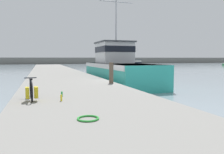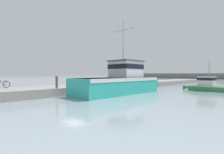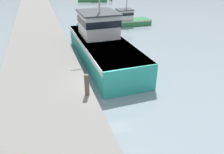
{
  "view_description": "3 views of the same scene",
  "coord_description": "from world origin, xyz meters",
  "px_view_note": "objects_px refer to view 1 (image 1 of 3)",
  "views": [
    {
      "loc": [
        -5.51,
        -13.46,
        2.32
      ],
      "look_at": [
        -1.3,
        -0.54,
        1.15
      ],
      "focal_mm": 35.0,
      "sensor_mm": 36.0,
      "label": 1
    },
    {
      "loc": [
        14.55,
        -9.91,
        2.28
      ],
      "look_at": [
        -0.03,
        5.05,
        1.91
      ],
      "focal_mm": 28.0,
      "sensor_mm": 36.0,
      "label": 2
    },
    {
      "loc": [
        -3.53,
        -11.56,
        7.27
      ],
      "look_at": [
        0.32,
        0.11,
        0.96
      ],
      "focal_mm": 35.0,
      "sensor_mm": 36.0,
      "label": 3
    }
  ],
  "objects_px": {
    "mooring_post": "(111,73)",
    "water_bottle_by_bike": "(61,98)",
    "fishing_boat_main": "(117,68)",
    "water_bottle_on_curb": "(62,94)",
    "boat_red_outer": "(135,69)",
    "bicycle_touring": "(31,90)",
    "boat_green_anchored": "(102,65)"
  },
  "relations": [
    {
      "from": "boat_green_anchored",
      "to": "water_bottle_by_bike",
      "type": "height_order",
      "value": "boat_green_anchored"
    },
    {
      "from": "bicycle_touring",
      "to": "water_bottle_on_curb",
      "type": "xyz_separation_m",
      "value": [
        1.08,
        0.33,
        -0.25
      ]
    },
    {
      "from": "water_bottle_on_curb",
      "to": "water_bottle_by_bike",
      "type": "relative_size",
      "value": 0.9
    },
    {
      "from": "fishing_boat_main",
      "to": "water_bottle_on_curb",
      "type": "bearing_deg",
      "value": -120.46
    },
    {
      "from": "boat_red_outer",
      "to": "water_bottle_on_curb",
      "type": "height_order",
      "value": "boat_red_outer"
    },
    {
      "from": "bicycle_touring",
      "to": "water_bottle_by_bike",
      "type": "xyz_separation_m",
      "value": [
        0.99,
        -0.56,
        -0.24
      ]
    },
    {
      "from": "fishing_boat_main",
      "to": "boat_green_anchored",
      "type": "bearing_deg",
      "value": 76.01
    },
    {
      "from": "fishing_boat_main",
      "to": "bicycle_touring",
      "type": "relative_size",
      "value": 7.77
    },
    {
      "from": "boat_red_outer",
      "to": "water_bottle_on_curb",
      "type": "distance_m",
      "value": 24.32
    },
    {
      "from": "boat_red_outer",
      "to": "water_bottle_on_curb",
      "type": "relative_size",
      "value": 33.96
    },
    {
      "from": "boat_green_anchored",
      "to": "water_bottle_by_bike",
      "type": "bearing_deg",
      "value": 1.68
    },
    {
      "from": "bicycle_touring",
      "to": "fishing_boat_main",
      "type": "bearing_deg",
      "value": 52.71
    },
    {
      "from": "boat_green_anchored",
      "to": "mooring_post",
      "type": "distance_m",
      "value": 40.73
    },
    {
      "from": "fishing_boat_main",
      "to": "boat_red_outer",
      "type": "xyz_separation_m",
      "value": [
        6.51,
        10.47,
        -0.64
      ]
    },
    {
      "from": "bicycle_touring",
      "to": "water_bottle_on_curb",
      "type": "bearing_deg",
      "value": 12.74
    },
    {
      "from": "water_bottle_on_curb",
      "to": "fishing_boat_main",
      "type": "bearing_deg",
      "value": 60.44
    },
    {
      "from": "fishing_boat_main",
      "to": "bicycle_touring",
      "type": "xyz_separation_m",
      "value": [
        -7.0,
        -10.77,
        -0.24
      ]
    },
    {
      "from": "water_bottle_by_bike",
      "to": "mooring_post",
      "type": "bearing_deg",
      "value": 54.29
    },
    {
      "from": "fishing_boat_main",
      "to": "water_bottle_by_bike",
      "type": "height_order",
      "value": "fishing_boat_main"
    },
    {
      "from": "boat_green_anchored",
      "to": "bicycle_touring",
      "type": "relative_size",
      "value": 4.36
    },
    {
      "from": "water_bottle_on_curb",
      "to": "water_bottle_by_bike",
      "type": "xyz_separation_m",
      "value": [
        -0.1,
        -0.89,
        0.01
      ]
    },
    {
      "from": "bicycle_touring",
      "to": "mooring_post",
      "type": "distance_m",
      "value": 5.87
    },
    {
      "from": "boat_red_outer",
      "to": "fishing_boat_main",
      "type": "bearing_deg",
      "value": 148.76
    },
    {
      "from": "mooring_post",
      "to": "water_bottle_on_curb",
      "type": "distance_m",
      "value": 4.9
    },
    {
      "from": "bicycle_touring",
      "to": "boat_green_anchored",
      "type": "bearing_deg",
      "value": 67.16
    },
    {
      "from": "mooring_post",
      "to": "water_bottle_by_bike",
      "type": "relative_size",
      "value": 5.62
    },
    {
      "from": "water_bottle_by_bike",
      "to": "water_bottle_on_curb",
      "type": "bearing_deg",
      "value": 83.83
    },
    {
      "from": "boat_green_anchored",
      "to": "fishing_boat_main",
      "type": "bearing_deg",
      "value": 5.78
    },
    {
      "from": "fishing_boat_main",
      "to": "bicycle_touring",
      "type": "distance_m",
      "value": 12.85
    },
    {
      "from": "water_bottle_by_bike",
      "to": "bicycle_touring",
      "type": "bearing_deg",
      "value": 150.46
    },
    {
      "from": "fishing_boat_main",
      "to": "mooring_post",
      "type": "xyz_separation_m",
      "value": [
        -2.73,
        -6.76,
        0.03
      ]
    },
    {
      "from": "mooring_post",
      "to": "water_bottle_by_bike",
      "type": "distance_m",
      "value": 5.65
    }
  ]
}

